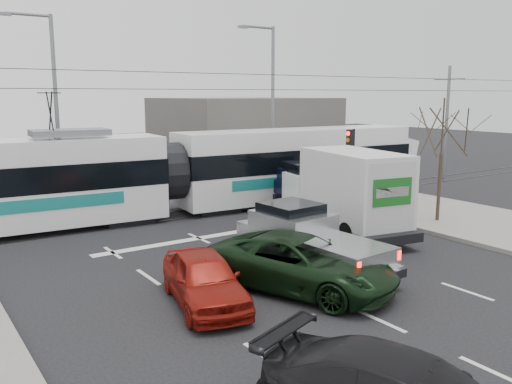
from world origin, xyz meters
TOP-DOWN VIEW (x-y plane):
  - ground at (0.00, 0.00)m, footprint 120.00×120.00m
  - rails at (0.00, 10.00)m, footprint 60.00×1.60m
  - building_right at (12.00, 24.00)m, footprint 12.00×10.00m
  - bare_tree at (7.60, 2.50)m, footprint 2.40×2.40m
  - traffic_signal at (6.47, 6.50)m, footprint 0.44×0.44m
  - street_lamp_near at (7.31, 14.00)m, footprint 2.38×0.25m
  - street_lamp_far at (-4.19, 16.00)m, footprint 2.38×0.25m
  - catenary at (0.00, 10.00)m, footprint 60.00×0.20m
  - tram at (-0.94, 10.17)m, footprint 26.29×4.58m
  - silver_pickup at (-0.71, 0.97)m, footprint 2.22×5.52m
  - box_truck at (3.28, 3.44)m, footprint 3.36×6.77m
  - navy_pickup at (4.03, 6.14)m, footprint 3.25×5.90m
  - green_car at (-1.93, -0.28)m, footprint 4.31×5.90m
  - red_car at (-4.63, 0.25)m, footprint 2.48×4.24m

SIDE VIEW (x-z plane):
  - ground at x=0.00m, z-range 0.00..0.00m
  - rails at x=0.00m, z-range 0.00..0.03m
  - red_car at x=-4.63m, z-range 0.00..1.35m
  - green_car at x=-1.93m, z-range 0.00..1.49m
  - silver_pickup at x=-0.71m, z-range -0.01..1.96m
  - navy_pickup at x=4.03m, z-range -0.02..2.34m
  - box_truck at x=3.28m, z-range -0.02..3.22m
  - tram at x=-0.94m, z-range -0.77..4.57m
  - building_right at x=12.00m, z-range 0.00..5.00m
  - traffic_signal at x=6.47m, z-range 0.94..4.54m
  - bare_tree at x=7.60m, z-range 1.29..6.29m
  - catenary at x=0.00m, z-range 0.38..7.38m
  - street_lamp_near at x=7.31m, z-range 0.61..9.61m
  - street_lamp_far at x=-4.19m, z-range 0.61..9.61m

